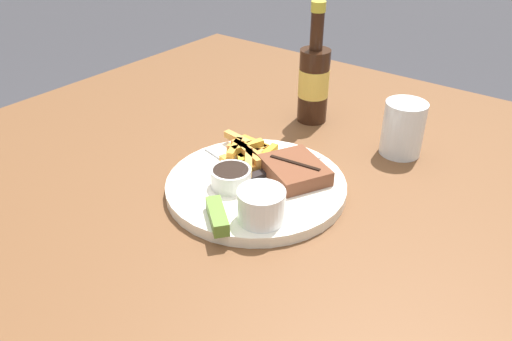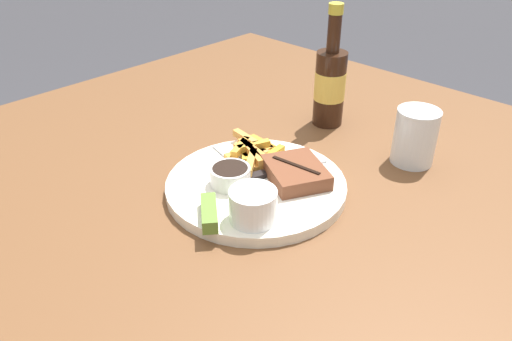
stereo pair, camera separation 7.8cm
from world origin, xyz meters
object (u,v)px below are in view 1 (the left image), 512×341
Objects in this scene: drinking_glass at (403,128)px; beer_bottle at (314,81)px; dipping_sauce_cup at (231,177)px; pickle_spear at (217,216)px; coleslaw_cup at (261,204)px; knife_utensil at (271,171)px; fork_utensil at (228,162)px; dinner_plate at (256,186)px; steak_portion at (294,170)px.

beer_bottle is at bearing 173.94° from drinking_glass.
pickle_spear is at bearing -62.00° from dipping_sauce_cup.
pickle_spear is at bearing -106.42° from drinking_glass.
beer_bottle reaches higher than coleslaw_cup.
dipping_sauce_cup reaches higher than pickle_spear.
dipping_sauce_cup is at bearing 178.40° from knife_utensil.
fork_utensil is at bearing 122.09° from knife_utensil.
dipping_sauce_cup is 0.89× the size of pickle_spear.
drinking_glass is at bearing 62.96° from dinner_plate.
steak_portion is 1.91× the size of coleslaw_cup.
coleslaw_cup is 1.08× the size of dipping_sauce_cup.
dipping_sauce_cup is at bearing 118.00° from pickle_spear.
knife_utensil is (0.03, 0.07, -0.01)m from dipping_sauce_cup.
drinking_glass is at bearing -6.06° from beer_bottle.
beer_bottle is 2.41× the size of drinking_glass.
coleslaw_cup is 0.96× the size of pickle_spear.
knife_utensil is (-0.06, 0.11, -0.02)m from coleslaw_cup.
fork_utensil is 0.56× the size of beer_bottle.
fork_utensil is at bearing -130.45° from drinking_glass.
knife_utensil reaches higher than fork_utensil.
dipping_sauce_cup is 0.09m from pickle_spear.
knife_utensil is (0.08, 0.02, 0.00)m from fork_utensil.
steak_portion is 0.04m from knife_utensil.
dipping_sauce_cup reaches higher than dinner_plate.
beer_bottle reaches higher than drinking_glass.
dipping_sauce_cup is 0.39× the size of knife_utensil.
beer_bottle is (0.00, 0.26, 0.06)m from fork_utensil.
beer_bottle is (-0.14, 0.35, 0.04)m from coleslaw_cup.
steak_portion is at bearing -64.46° from beer_bottle.
coleslaw_cup is 0.38m from beer_bottle.
knife_utensil is at bearing -73.31° from beer_bottle.
dipping_sauce_cup is 0.27× the size of beer_bottle.
pickle_spear reaches higher than dinner_plate.
beer_bottle is at bearing 36.10° from knife_utensil.
beer_bottle reaches higher than fork_utensil.
coleslaw_cup is 0.69× the size of drinking_glass.
dinner_plate is 2.21× the size of steak_portion.
dinner_plate is 1.79× the size of knife_utensil.
dipping_sauce_cup is at bearing 155.75° from coleslaw_cup.
coleslaw_cup is at bearing -48.24° from dinner_plate.
coleslaw_cup is 0.06m from pickle_spear.
dinner_plate is 4.22× the size of coleslaw_cup.
pickle_spear reaches higher than knife_utensil.
dinner_plate is at bearing -117.04° from drinking_glass.
drinking_glass is (0.07, 0.33, 0.00)m from coleslaw_cup.
steak_portion is 0.98× the size of fork_utensil.
steak_portion is (0.04, 0.05, 0.02)m from dinner_plate.
dinner_plate is at bearing -129.24° from steak_portion.
coleslaw_cup reaches higher than knife_utensil.
steak_portion is 0.81× the size of knife_utensil.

